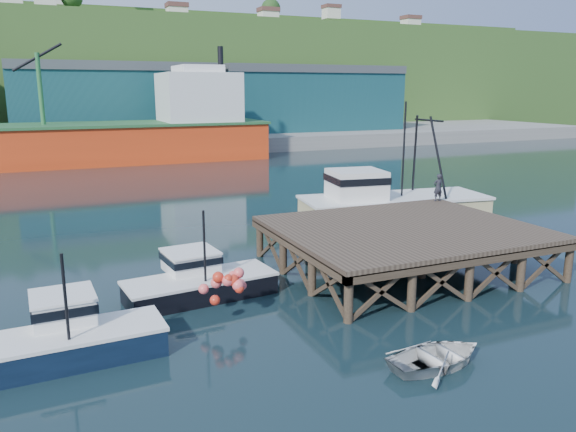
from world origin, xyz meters
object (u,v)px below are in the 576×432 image
trawler (391,203)px  dinghy (438,356)px  dockworker (438,188)px  boat_navy (67,336)px  boat_black (198,280)px

trawler → dinghy: size_ratio=3.59×
dockworker → dinghy: bearing=55.5°
dockworker → boat_navy: bearing=23.9°
boat_black → dinghy: bearing=-65.6°
boat_black → dockworker: (15.56, 4.11, 2.22)m
boat_navy → dinghy: 11.95m
trawler → dinghy: (-8.82, -16.00, -1.27)m
boat_black → trawler: bearing=19.8°
trawler → dockworker: trawler is taller
boat_black → dockworker: boat_black is taller
dockworker → boat_black: bearing=17.9°
boat_navy → dinghy: (10.70, -5.31, -0.41)m
dinghy → dockworker: 16.90m
boat_navy → dinghy: bearing=-28.9°
boat_navy → dockworker: 22.45m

